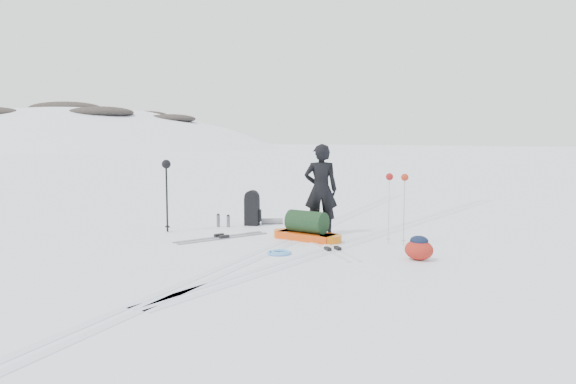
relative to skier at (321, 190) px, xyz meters
The scene contains 13 objects.
ground 1.23m from the skier, 108.27° to the right, with size 200.00×200.00×0.00m, color white.
ski_tracks 1.02m from the skier, 20.12° to the left, with size 3.38×17.97×0.01m.
skier is the anchor object (origin of this frame).
pulk_sled 0.98m from the skier, 90.15° to the right, with size 1.56×0.64×0.58m.
expedition_rucksack 1.99m from the skier, 167.17° to the left, with size 0.75×0.72×0.81m.
ski_poles_black 3.31m from the skier, 158.27° to the right, with size 0.20×0.19×1.56m.
ski_poles_silver 1.76m from the skier, 11.24° to the right, with size 0.43×0.15×1.36m.
touring_skis_grey 2.26m from the skier, 141.44° to the right, with size 1.15×1.96×0.07m.
touring_skis_white 1.89m from the skier, 58.05° to the right, with size 1.57×1.55×0.07m.
rope_coil 2.27m from the skier, 85.80° to the right, with size 0.51×0.51×0.05m.
small_daypack 2.92m from the skier, 30.17° to the right, with size 0.56×0.47×0.41m.
thermos_pair 2.50m from the skier, behind, with size 0.30×0.20×0.30m.
stuff_sack 0.93m from the skier, 137.15° to the right, with size 0.38×0.31×0.21m.
Camera 1 is at (5.01, -9.83, 2.08)m, focal length 35.00 mm.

